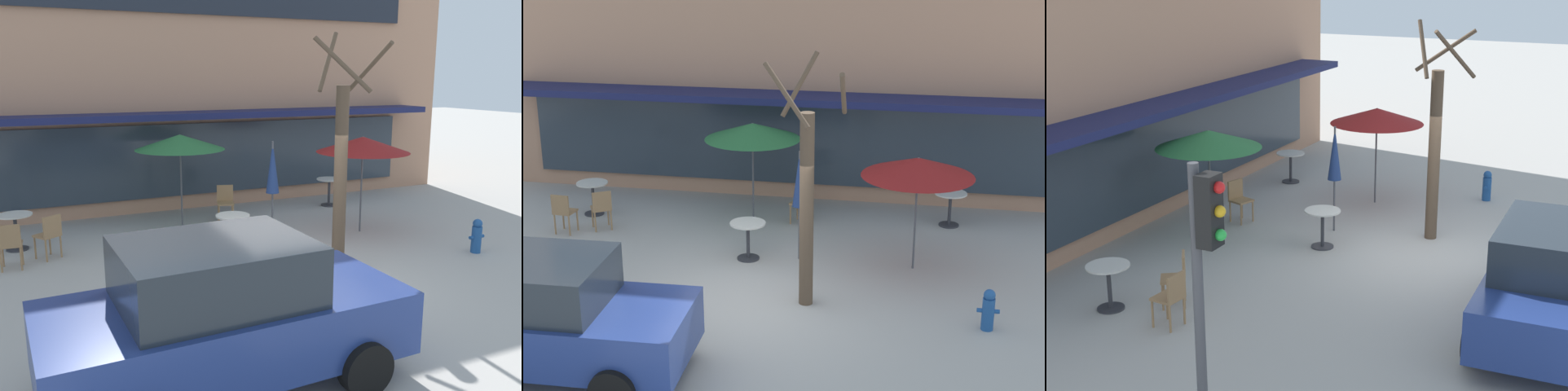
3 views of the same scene
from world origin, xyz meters
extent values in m
plane|color=#ADA8A0|center=(0.00, 0.00, 0.00)|extent=(80.00, 80.00, 0.00)
cube|color=tan|center=(0.00, 10.00, 3.89)|extent=(16.37, 8.00, 7.78)
cube|color=#191E4C|center=(0.00, 5.45, 2.55)|extent=(13.92, 1.10, 0.16)
cube|color=#2D3842|center=(0.00, 5.94, 1.35)|extent=(13.10, 0.10, 1.90)
cylinder|color=#333338|center=(-0.31, 2.06, 0.01)|extent=(0.44, 0.44, 0.03)
cylinder|color=#333338|center=(-0.31, 2.06, 0.38)|extent=(0.07, 0.07, 0.70)
cylinder|color=silver|center=(-0.31, 2.06, 0.74)|extent=(0.70, 0.70, 0.03)
cylinder|color=#333338|center=(-4.36, 3.97, 0.01)|extent=(0.44, 0.44, 0.03)
cylinder|color=#333338|center=(-4.36, 3.97, 0.38)|extent=(0.07, 0.07, 0.70)
cylinder|color=silver|center=(-4.36, 3.97, 0.74)|extent=(0.70, 0.70, 0.03)
cylinder|color=#333338|center=(3.59, 4.71, 0.01)|extent=(0.44, 0.44, 0.03)
cylinder|color=#333338|center=(3.59, 4.71, 0.38)|extent=(0.07, 0.07, 0.70)
cylinder|color=silver|center=(3.59, 4.71, 0.74)|extent=(0.70, 0.70, 0.03)
cylinder|color=#4C4C51|center=(0.68, 2.25, 1.10)|extent=(0.04, 0.04, 2.20)
cone|color=navy|center=(0.68, 2.25, 1.65)|extent=(0.28, 0.28, 1.10)
cylinder|color=#4C4C51|center=(2.90, 2.19, 1.10)|extent=(0.04, 0.04, 2.20)
cone|color=maroon|center=(2.90, 2.19, 2.03)|extent=(2.10, 2.10, 0.35)
cylinder|color=#4C4C51|center=(-0.72, 4.34, 1.10)|extent=(0.04, 0.04, 2.20)
cone|color=#286B38|center=(-0.72, 4.34, 2.03)|extent=(2.10, 2.10, 0.35)
cylinder|color=#9E754C|center=(0.48, 4.05, 0.23)|extent=(0.04, 0.04, 0.45)
cylinder|color=#9E754C|center=(0.16, 4.15, 0.23)|extent=(0.04, 0.04, 0.45)
cylinder|color=#9E754C|center=(0.58, 4.38, 0.23)|extent=(0.04, 0.04, 0.45)
cylinder|color=#9E754C|center=(0.26, 4.48, 0.23)|extent=(0.04, 0.04, 0.45)
cube|color=#9E754C|center=(0.37, 4.27, 0.47)|extent=(0.50, 0.50, 0.04)
cube|color=#9E754C|center=(0.42, 4.44, 0.69)|extent=(0.39, 0.16, 0.40)
cylinder|color=#9E754C|center=(-4.05, 3.17, 0.23)|extent=(0.04, 0.04, 0.45)
cylinder|color=#9E754C|center=(-3.76, 3.36, 0.23)|extent=(0.04, 0.04, 0.45)
cylinder|color=#9E754C|center=(-3.86, 2.89, 0.23)|extent=(0.04, 0.04, 0.45)
cylinder|color=#9E754C|center=(-3.57, 3.07, 0.23)|extent=(0.04, 0.04, 0.45)
cube|color=#9E754C|center=(-3.81, 3.12, 0.47)|extent=(0.55, 0.55, 0.04)
cube|color=#9E754C|center=(-3.71, 2.97, 0.69)|extent=(0.36, 0.25, 0.40)
cylinder|color=#9E754C|center=(-4.62, 2.95, 0.23)|extent=(0.04, 0.04, 0.45)
cylinder|color=#9E754C|center=(-4.28, 2.92, 0.23)|extent=(0.04, 0.04, 0.45)
cylinder|color=#9E754C|center=(-4.65, 2.61, 0.23)|extent=(0.04, 0.04, 0.45)
cylinder|color=#9E754C|center=(-4.31, 2.58, 0.23)|extent=(0.04, 0.04, 0.45)
cube|color=#9E754C|center=(-4.47, 2.77, 0.47)|extent=(0.43, 0.43, 0.04)
cube|color=#9E754C|center=(-4.48, 2.59, 0.69)|extent=(0.40, 0.07, 0.40)
cube|color=navy|center=(-2.20, -2.57, 0.70)|extent=(4.26, 1.93, 0.76)
cube|color=#232B33|center=(-2.35, -2.58, 1.42)|extent=(2.15, 1.67, 0.68)
cylinder|color=black|center=(-0.93, -1.63, 0.32)|extent=(0.65, 0.24, 0.64)
cylinder|color=black|center=(-0.87, -3.43, 0.32)|extent=(0.65, 0.24, 0.64)
cylinder|color=brown|center=(1.12, 0.32, 1.69)|extent=(0.24, 0.24, 3.37)
cylinder|color=brown|center=(1.69, 0.36, 3.68)|extent=(0.16, 1.19, 0.88)
cylinder|color=brown|center=(0.95, 0.58, 3.78)|extent=(0.61, 0.45, 1.05)
cylinder|color=brown|center=(0.85, -0.07, 3.72)|extent=(0.87, 0.64, 0.95)
cylinder|color=#1E4C8C|center=(4.16, -0.09, 0.28)|extent=(0.20, 0.20, 0.55)
sphere|color=#1E4C8C|center=(4.16, -0.09, 0.61)|extent=(0.19, 0.19, 0.19)
cylinder|color=#1E4C8C|center=(4.03, -0.09, 0.33)|extent=(0.10, 0.07, 0.07)
cylinder|color=#1E4C8C|center=(4.29, -0.09, 0.33)|extent=(0.10, 0.07, 0.07)
camera|label=1|loc=(-4.28, -8.08, 3.56)|focal=38.00mm
camera|label=2|loc=(3.09, -12.11, 6.13)|focal=55.00mm
camera|label=3|loc=(-13.64, -3.96, 5.47)|focal=55.00mm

